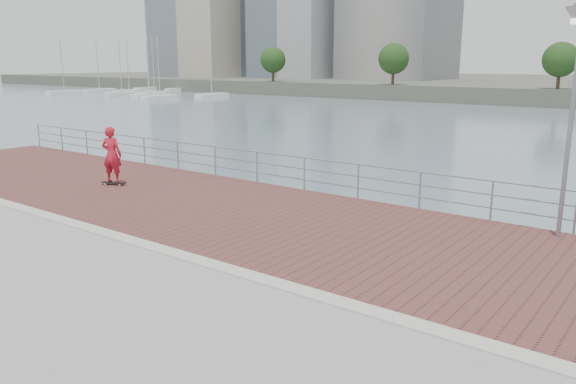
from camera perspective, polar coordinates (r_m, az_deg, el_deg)
The scene contains 8 objects.
water at distance 12.55m, azimuth -5.74°, elevation -16.56°, with size 400.00×400.00×0.00m, color slate.
brick_lane at distance 14.37m, azimuth 3.85°, elevation -3.85°, with size 40.00×6.80×0.02m, color brown.
curb at distance 11.68m, azimuth -5.97°, elevation -7.87°, with size 40.00×0.40×0.06m, color #B7B5AD.
guardrail at distance 17.07m, azimuth 10.15°, elevation 1.05°, with size 39.06×0.06×1.13m.
street_lamp at distance 14.27m, azimuth 26.98°, elevation 10.91°, with size 0.41×1.19×5.62m.
skateboard at distance 20.40m, azimuth -17.28°, elevation 0.92°, with size 0.87×0.53×0.10m.
skateboarder at distance 20.22m, azimuth -17.47°, elevation 3.64°, with size 0.71×0.47×1.95m, color red.
marina at distance 113.48m, azimuth -14.70°, elevation 9.81°, with size 32.95×27.82×10.40m.
Camera 1 is at (7.48, -7.94, 4.20)m, focal length 35.00 mm.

